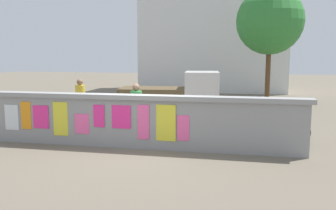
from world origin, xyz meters
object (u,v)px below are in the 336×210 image
object	(u,v)px
tree_roadside	(270,21)
person_walking	(80,97)
auto_rickshaw_truck	(175,97)
bicycle_far	(78,122)
motorcycle	(278,127)
person_bystander	(136,105)
bicycle_near	(260,116)

from	to	relation	value
tree_roadside	person_walking	bearing A→B (deg)	-135.08
auto_rickshaw_truck	bicycle_far	distance (m)	3.76
auto_rickshaw_truck	motorcycle	size ratio (longest dim) A/B	1.99
auto_rickshaw_truck	person_walking	size ratio (longest dim) A/B	2.31
auto_rickshaw_truck	motorcycle	xyz separation A→B (m)	(3.43, -2.67, -0.44)
motorcycle	bicycle_far	xyz separation A→B (m)	(-6.04, 0.03, -0.10)
motorcycle	person_walking	bearing A→B (deg)	167.75
auto_rickshaw_truck	person_bystander	size ratio (longest dim) A/B	2.31
bicycle_near	person_bystander	bearing A→B (deg)	-147.44
bicycle_near	motorcycle	bearing A→B (deg)	-80.33
bicycle_near	tree_roadside	world-z (taller)	tree_roadside
bicycle_far	tree_roadside	size ratio (longest dim) A/B	0.30
bicycle_far	person_bystander	xyz separation A→B (m)	(1.96, -0.12, 0.62)
person_bystander	tree_roadside	distance (m)	9.90
auto_rickshaw_truck	tree_roadside	xyz separation A→B (m)	(3.68, 5.59, 3.18)
bicycle_far	tree_roadside	xyz separation A→B (m)	(6.30, 8.23, 3.72)
person_walking	tree_roadside	world-z (taller)	tree_roadside
person_walking	tree_roadside	size ratio (longest dim) A/B	0.28
person_bystander	auto_rickshaw_truck	bearing A→B (deg)	76.62
bicycle_near	tree_roadside	xyz separation A→B (m)	(0.65, 5.99, 3.72)
bicycle_far	tree_roadside	world-z (taller)	tree_roadside
person_walking	person_bystander	xyz separation A→B (m)	(2.51, -1.52, 0.00)
bicycle_near	person_walking	size ratio (longest dim) A/B	1.05
motorcycle	person_walking	size ratio (longest dim) A/B	1.16
auto_rickshaw_truck	tree_roadside	size ratio (longest dim) A/B	0.65
motorcycle	person_bystander	bearing A→B (deg)	-178.82
person_bystander	tree_roadside	world-z (taller)	tree_roadside
auto_rickshaw_truck	tree_roadside	distance (m)	7.41
bicycle_near	person_walking	bearing A→B (deg)	-172.26
auto_rickshaw_truck	bicycle_near	distance (m)	3.11
auto_rickshaw_truck	person_walking	bearing A→B (deg)	-158.59
person_bystander	bicycle_near	bearing A→B (deg)	32.56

